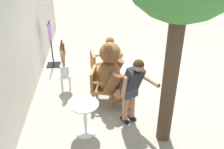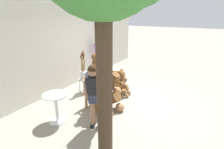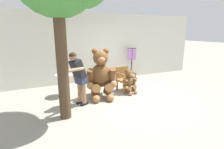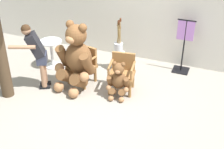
# 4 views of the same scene
# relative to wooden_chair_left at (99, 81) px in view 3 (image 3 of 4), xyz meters

# --- Properties ---
(ground_plane) EXTENTS (60.00, 60.00, 0.00)m
(ground_plane) POSITION_rel_wooden_chair_left_xyz_m (0.48, -0.65, -0.46)
(ground_plane) COLOR gray
(back_wall) EXTENTS (10.00, 0.16, 2.80)m
(back_wall) POSITION_rel_wooden_chair_left_xyz_m (0.48, 1.75, 0.94)
(back_wall) COLOR silver
(back_wall) RESTS_ON ground
(wooden_chair_left) EXTENTS (0.66, 0.63, 0.86)m
(wooden_chair_left) POSITION_rel_wooden_chair_left_xyz_m (0.00, 0.00, 0.00)
(wooden_chair_left) COLOR olive
(wooden_chair_left) RESTS_ON ground
(wooden_chair_right) EXTENTS (0.64, 0.61, 0.86)m
(wooden_chair_right) POSITION_rel_wooden_chair_left_xyz_m (0.97, 0.00, 0.00)
(wooden_chair_right) COLOR olive
(wooden_chair_right) RESTS_ON ground
(teddy_bear_large) EXTENTS (0.98, 0.98, 1.57)m
(teddy_bear_large) POSITION_rel_wooden_chair_left_xyz_m (-0.03, -0.26, 0.31)
(teddy_bear_large) COLOR brown
(teddy_bear_large) RESTS_ON ground
(teddy_bear_small) EXTENTS (0.52, 0.51, 0.84)m
(teddy_bear_small) POSITION_rel_wooden_chair_left_xyz_m (0.99, -0.29, -0.05)
(teddy_bear_small) COLOR brown
(teddy_bear_small) RESTS_ON ground
(person_visitor) EXTENTS (0.67, 0.69, 1.55)m
(person_visitor) POSITION_rel_wooden_chair_left_xyz_m (-0.83, -0.59, 0.46)
(person_visitor) COLOR black
(person_visitor) RESTS_ON ground
(white_stool) EXTENTS (0.34, 0.34, 0.46)m
(white_stool) POSITION_rel_wooden_chair_left_xyz_m (0.55, 0.87, -0.11)
(white_stool) COLOR silver
(white_stool) RESTS_ON ground
(brush_bucket) EXTENTS (0.22, 0.22, 0.91)m
(brush_bucket) POSITION_rel_wooden_chair_left_xyz_m (0.55, 0.87, 0.21)
(brush_bucket) COLOR silver
(brush_bucket) RESTS_ON white_stool
(round_side_table) EXTENTS (0.56, 0.56, 0.72)m
(round_side_table) POSITION_rel_wooden_chair_left_xyz_m (-1.08, 0.36, -0.01)
(round_side_table) COLOR silver
(round_side_table) RESTS_ON ground
(clothing_display_stand) EXTENTS (0.44, 0.40, 1.36)m
(clothing_display_stand) POSITION_rel_wooden_chair_left_xyz_m (2.07, 1.38, 0.26)
(clothing_display_stand) COLOR black
(clothing_display_stand) RESTS_ON ground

